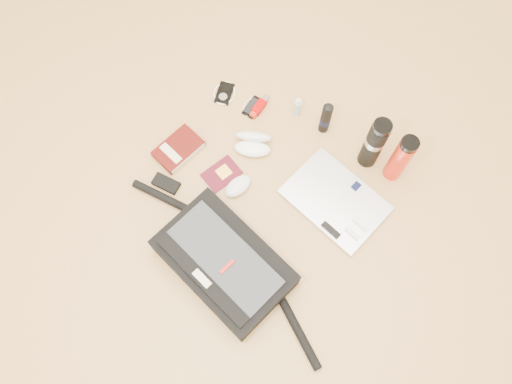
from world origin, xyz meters
TOP-DOWN VIEW (x-y plane):
  - ground at (0.00, 0.00)m, footprint 4.00×4.00m
  - messenger_bag at (-0.01, -0.22)m, footprint 0.94×0.43m
  - laptop at (0.26, 0.20)m, footprint 0.43×0.36m
  - book at (-0.39, 0.11)m, footprint 0.17×0.22m
  - passport at (-0.19, 0.10)m, footprint 0.15×0.17m
  - mouse at (-0.10, 0.08)m, footprint 0.11×0.13m
  - sunglasses_case at (-0.13, 0.27)m, footprint 0.18×0.16m
  - ipod at (-0.35, 0.43)m, footprint 0.11×0.12m
  - phone at (-0.21, 0.43)m, footprint 0.09×0.11m
  - inhaler at (-0.19, 0.44)m, footprint 0.04×0.12m
  - spray_bottle at (-0.04, 0.49)m, footprint 0.03×0.03m
  - aerosol_can at (0.09, 0.47)m, footprint 0.05×0.05m
  - thermos_black at (0.30, 0.42)m, footprint 0.09×0.09m
  - thermos_red at (0.41, 0.41)m, footprint 0.08×0.08m

SIDE VIEW (x-z plane):
  - ground at x=0.00m, z-range 0.00..0.00m
  - passport at x=-0.19m, z-range 0.00..0.01m
  - phone at x=-0.21m, z-range 0.00..0.01m
  - ipod at x=-0.35m, z-range 0.00..0.01m
  - laptop at x=0.26m, z-range -0.01..0.03m
  - inhaler at x=-0.19m, z-range 0.00..0.03m
  - book at x=-0.39m, z-range 0.00..0.03m
  - mouse at x=-0.10m, z-range 0.00..0.04m
  - sunglasses_case at x=-0.13m, z-range -0.01..0.07m
  - spray_bottle at x=-0.04m, z-range -0.01..0.10m
  - messenger_bag at x=-0.01m, z-range -0.01..0.13m
  - aerosol_can at x=0.09m, z-range 0.00..0.18m
  - thermos_red at x=0.41m, z-range 0.00..0.27m
  - thermos_black at x=0.30m, z-range 0.00..0.29m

